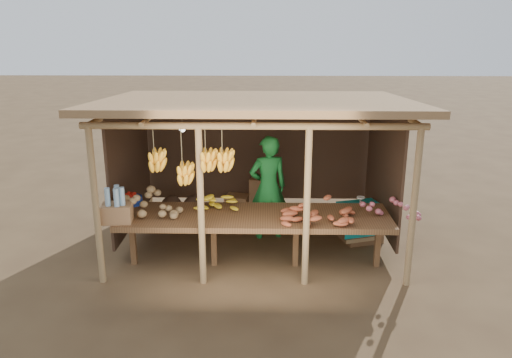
{
  "coord_description": "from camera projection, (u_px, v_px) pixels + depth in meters",
  "views": [
    {
      "loc": [
        0.15,
        -7.68,
        3.38
      ],
      "look_at": [
        0.0,
        0.0,
        1.05
      ],
      "focal_mm": 35.0,
      "sensor_mm": 36.0,
      "label": 1
    }
  ],
  "objects": [
    {
      "name": "carton_stack",
      "position": [
        254.0,
        198.0,
        9.4
      ],
      "size": [
        0.97,
        0.44,
        0.68
      ],
      "color": "#946942",
      "rests_on": "ground"
    },
    {
      "name": "tarp_crate",
      "position": [
        361.0,
        221.0,
        8.22
      ],
      "size": [
        0.81,
        0.75,
        0.79
      ],
      "color": "brown",
      "rests_on": "ground"
    },
    {
      "name": "counter",
      "position": [
        255.0,
        219.0,
        7.21
      ],
      "size": [
        3.9,
        1.05,
        0.8
      ],
      "color": "brown",
      "rests_on": "ground"
    },
    {
      "name": "banana_pile",
      "position": [
        217.0,
        198.0,
        7.36
      ],
      "size": [
        0.71,
        0.55,
        0.35
      ],
      "primitive_type": null,
      "rotation": [
        0.0,
        0.0,
        0.33
      ],
      "color": "gold",
      "rests_on": "counter"
    },
    {
      "name": "stall_structure",
      "position": [
        251.0,
        125.0,
        7.82
      ],
      "size": [
        4.7,
        3.5,
        2.43
      ],
      "color": "#A17F53",
      "rests_on": "ground"
    },
    {
      "name": "ground",
      "position": [
        256.0,
        239.0,
        8.33
      ],
      "size": [
        60.0,
        60.0,
        0.0
      ],
      "primitive_type": "plane",
      "color": "brown",
      "rests_on": "ground"
    },
    {
      "name": "potato_heap",
      "position": [
        142.0,
        200.0,
        7.23
      ],
      "size": [
        1.25,
        0.97,
        0.37
      ],
      "primitive_type": null,
      "rotation": [
        0.0,
        0.0,
        0.32
      ],
      "color": "olive",
      "rests_on": "counter"
    },
    {
      "name": "burlap_sacks",
      "position": [
        183.0,
        209.0,
        9.01
      ],
      "size": [
        0.83,
        0.44,
        0.59
      ],
      "color": "#422D1E",
      "rests_on": "ground"
    },
    {
      "name": "tomato_basin",
      "position": [
        131.0,
        199.0,
        7.61
      ],
      "size": [
        0.34,
        0.34,
        0.18
      ],
      "rotation": [
        0.0,
        0.0,
        -0.41
      ],
      "color": "navy",
      "rests_on": "counter"
    },
    {
      "name": "sweet_potato_heap",
      "position": [
        321.0,
        208.0,
        6.94
      ],
      "size": [
        1.11,
        0.84,
        0.36
      ],
      "primitive_type": null,
      "rotation": [
        0.0,
        0.0,
        -0.29
      ],
      "color": "#B2502D",
      "rests_on": "counter"
    },
    {
      "name": "bottle_box",
      "position": [
        117.0,
        208.0,
        6.89
      ],
      "size": [
        0.44,
        0.36,
        0.51
      ],
      "color": "#946942",
      "rests_on": "counter"
    },
    {
      "name": "vendor",
      "position": [
        268.0,
        187.0,
        8.2
      ],
      "size": [
        0.72,
        0.57,
        1.74
      ],
      "primitive_type": "imported",
      "rotation": [
        0.0,
        0.0,
        3.42
      ],
      "color": "#1A772D",
      "rests_on": "ground"
    },
    {
      "name": "onion_heap",
      "position": [
        389.0,
        206.0,
        7.03
      ],
      "size": [
        0.96,
        0.68,
        0.36
      ],
      "primitive_type": null,
      "rotation": [
        0.0,
        0.0,
        0.19
      ],
      "color": "#C6606B",
      "rests_on": "counter"
    }
  ]
}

